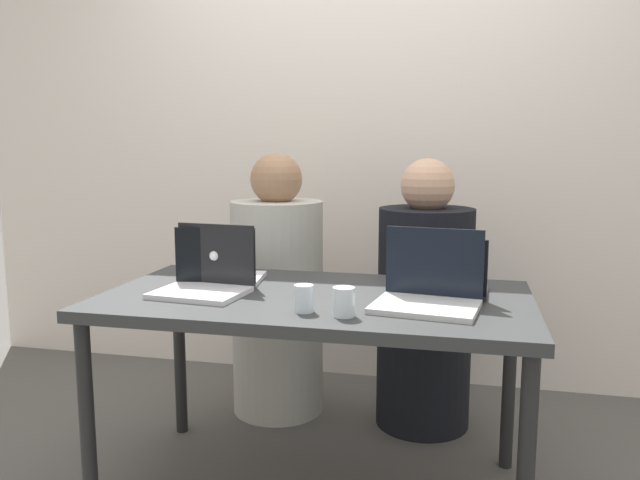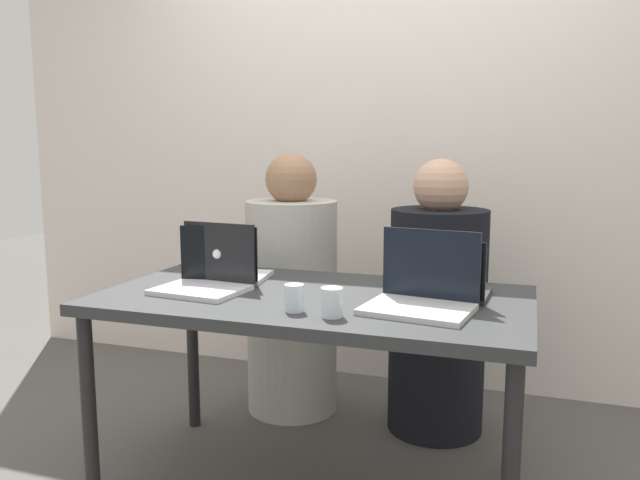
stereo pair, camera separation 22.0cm
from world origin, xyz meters
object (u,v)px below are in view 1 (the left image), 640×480
at_px(person_on_left, 278,299).
at_px(water_glass_right, 344,304).
at_px(laptop_back_right, 439,281).
at_px(water_glass_center, 304,300).
at_px(laptop_front_left, 206,278).
at_px(laptop_back_left, 221,270).
at_px(laptop_front_right, 428,290).
at_px(person_on_right, 424,309).

relative_size(person_on_left, water_glass_right, 13.59).
relative_size(laptop_back_right, water_glass_center, 3.94).
bearing_deg(laptop_front_left, water_glass_center, -17.46).
bearing_deg(laptop_back_right, laptop_back_left, 2.94).
bearing_deg(laptop_front_left, laptop_front_right, 4.71).
relative_size(laptop_front_right, water_glass_center, 4.17).
bearing_deg(laptop_back_left, person_on_right, -150.35).
bearing_deg(laptop_front_left, laptop_back_left, 99.52).
bearing_deg(person_on_left, laptop_front_left, 76.57).
xyz_separation_m(person_on_left, water_glass_right, (0.49, -0.92, 0.23)).
bearing_deg(water_glass_right, person_on_right, 78.29).
relative_size(person_on_left, person_on_right, 1.02).
distance_m(laptop_back_left, laptop_front_left, 0.16).
bearing_deg(laptop_front_left, person_on_left, 92.69).
distance_m(person_on_left, laptop_front_left, 0.76).
relative_size(person_on_right, laptop_front_right, 3.35).
xyz_separation_m(person_on_left, water_glass_center, (0.36, -0.89, 0.23)).
bearing_deg(laptop_back_right, water_glass_right, 56.07).
distance_m(person_on_right, laptop_back_left, 0.95).
xyz_separation_m(laptop_front_left, water_glass_center, (0.40, -0.17, -0.01)).
bearing_deg(laptop_front_right, laptop_back_right, 89.65).
bearing_deg(laptop_back_left, laptop_back_right, 172.02).
xyz_separation_m(laptop_back_left, water_glass_right, (0.54, -0.36, -0.01)).
bearing_deg(laptop_back_right, person_on_right, -78.86).
relative_size(laptop_back_right, laptop_back_left, 1.04).
xyz_separation_m(person_on_left, laptop_back_right, (0.76, -0.56, 0.24)).
xyz_separation_m(person_on_left, laptop_front_right, (0.73, -0.74, 0.25)).
bearing_deg(laptop_back_right, person_on_left, -33.39).
height_order(person_on_left, laptop_front_left, person_on_left).
relative_size(laptop_front_left, laptop_front_right, 0.91).
bearing_deg(water_glass_center, person_on_left, 111.85).
xyz_separation_m(laptop_front_right, water_glass_right, (-0.24, -0.18, -0.01)).
bearing_deg(water_glass_center, laptop_back_left, 140.63).
bearing_deg(person_on_right, water_glass_right, 64.88).
height_order(laptop_back_right, laptop_front_left, laptop_front_left).
height_order(laptop_front_left, water_glass_right, laptop_front_left).
bearing_deg(person_on_right, laptop_front_right, 80.65).
xyz_separation_m(laptop_front_left, laptop_front_right, (0.77, -0.02, 0.00)).
bearing_deg(water_glass_right, laptop_back_right, 52.91).
distance_m(person_on_left, laptop_back_left, 0.61).
xyz_separation_m(laptop_back_right, laptop_back_left, (-0.81, 0.00, 0.00)).
bearing_deg(laptop_front_right, water_glass_right, -135.49).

